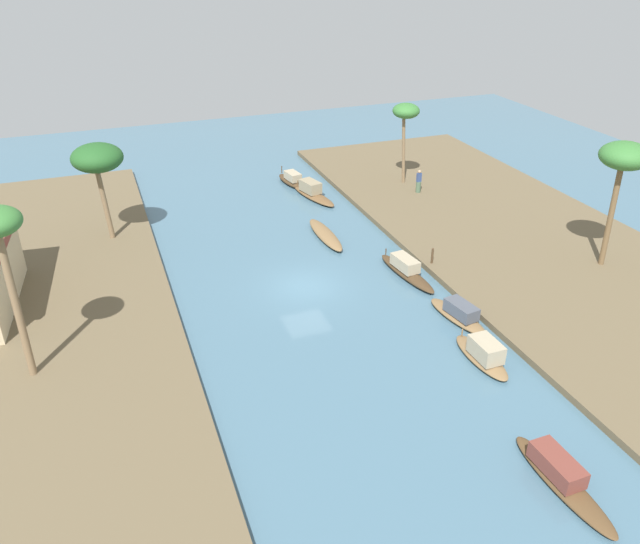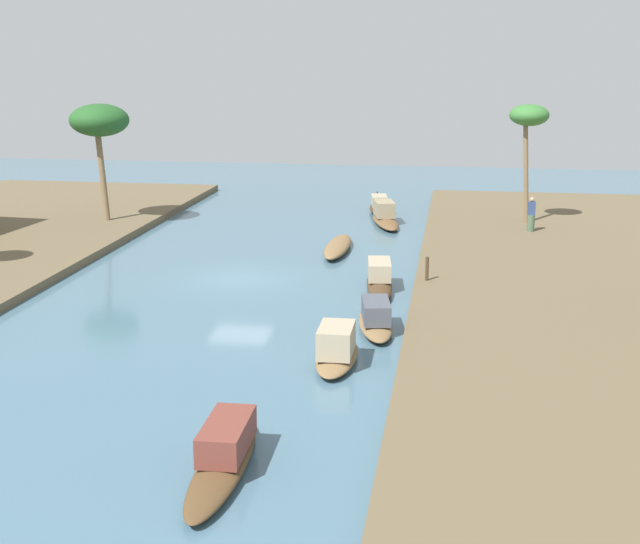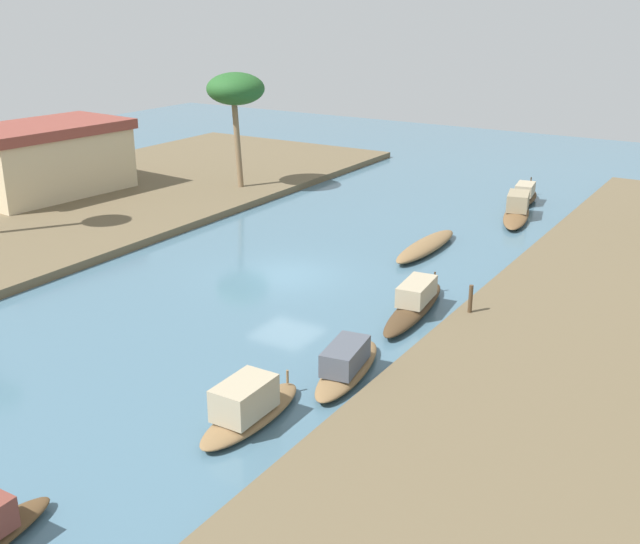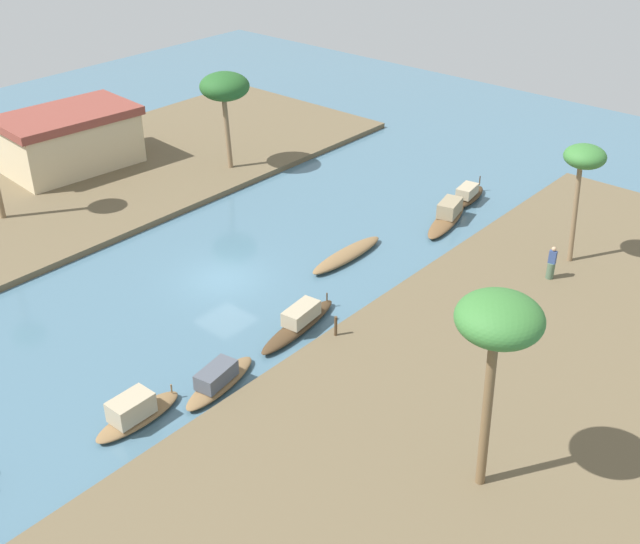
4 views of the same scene
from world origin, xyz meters
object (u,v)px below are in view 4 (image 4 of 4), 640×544
at_px(palm_tree_left_far, 584,160).
at_px(palm_tree_left_near, 499,324).
at_px(sampan_near_left_bank, 135,412).
at_px(mooring_post, 336,326).
at_px(sampan_open_hull, 299,322).
at_px(palm_tree_right_short, 225,88).
at_px(sampan_upstream_small, 347,255).
at_px(sampan_foreground, 219,380).
at_px(person_by_mooring, 551,266).
at_px(sampan_with_red_awning, 448,216).
at_px(riverside_building, 70,139).
at_px(sampan_with_tall_canopy, 468,195).

bearing_deg(palm_tree_left_far, palm_tree_left_near, -164.24).
bearing_deg(sampan_near_left_bank, mooring_post, -15.39).
bearing_deg(palm_tree_left_near, sampan_open_hull, 73.89).
xyz_separation_m(sampan_near_left_bank, palm_tree_right_short, (19.64, 15.44, 5.19)).
relative_size(sampan_upstream_small, sampan_foreground, 1.26).
bearing_deg(person_by_mooring, sampan_with_red_awning, -24.77).
xyz_separation_m(sampan_open_hull, sampan_upstream_small, (6.61, 2.58, -0.18)).
relative_size(person_by_mooring, riverside_building, 0.20).
bearing_deg(palm_tree_left_far, sampan_foreground, 161.81).
xyz_separation_m(mooring_post, palm_tree_left_far, (13.21, -4.66, 5.02)).
bearing_deg(sampan_open_hull, riverside_building, 73.71).
bearing_deg(person_by_mooring, mooring_post, 59.78).
bearing_deg(sampan_with_tall_canopy, sampan_foreground, 176.09).
bearing_deg(riverside_building, sampan_open_hull, -94.79).
bearing_deg(palm_tree_left_far, sampan_with_red_awning, 88.27).
xyz_separation_m(sampan_with_tall_canopy, mooring_post, (-16.72, -3.43, 0.43)).
xyz_separation_m(sampan_with_tall_canopy, palm_tree_left_near, (-20.31, -12.83, 6.45)).
distance_m(sampan_open_hull, sampan_upstream_small, 7.10).
xyz_separation_m(sampan_foreground, person_by_mooring, (16.46, -6.39, 0.67)).
relative_size(sampan_near_left_bank, palm_tree_left_near, 0.52).
height_order(sampan_open_hull, palm_tree_left_far, palm_tree_left_far).
xyz_separation_m(sampan_upstream_small, sampan_foreground, (-11.91, -2.92, 0.16)).
height_order(sampan_open_hull, mooring_post, mooring_post).
bearing_deg(palm_tree_left_near, sampan_with_red_awning, 35.63).
bearing_deg(palm_tree_left_far, riverside_building, 107.36).
relative_size(person_by_mooring, palm_tree_right_short, 0.28).
bearing_deg(palm_tree_left_near, sampan_upstream_small, 54.53).
bearing_deg(sampan_upstream_small, mooring_post, -144.41).
bearing_deg(sampan_upstream_small, palm_tree_left_far, -52.51).
relative_size(sampan_near_left_bank, sampan_foreground, 0.91).
height_order(person_by_mooring, mooring_post, person_by_mooring).
bearing_deg(sampan_with_red_awning, sampan_upstream_small, 153.43).
xyz_separation_m(sampan_open_hull, palm_tree_left_near, (-3.26, -11.28, 6.45)).
bearing_deg(riverside_building, sampan_upstream_small, -78.17).
distance_m(sampan_open_hull, sampan_foreground, 5.31).
bearing_deg(sampan_with_red_awning, palm_tree_right_short, 87.64).
height_order(sampan_with_red_awning, palm_tree_left_near, palm_tree_left_near).
bearing_deg(sampan_upstream_small, sampan_with_red_awning, -12.75).
bearing_deg(sampan_with_tall_canopy, palm_tree_right_short, 104.73).
relative_size(palm_tree_left_far, palm_tree_right_short, 1.00).
relative_size(mooring_post, palm_tree_right_short, 0.15).
bearing_deg(sampan_near_left_bank, palm_tree_left_near, -65.41).
bearing_deg(riverside_building, palm_tree_right_short, -44.03).
bearing_deg(sampan_foreground, sampan_near_left_bank, 156.85).
distance_m(sampan_open_hull, mooring_post, 1.95).
bearing_deg(riverside_building, sampan_with_tall_canopy, -54.62).
height_order(sampan_near_left_bank, palm_tree_right_short, palm_tree_right_short).
bearing_deg(sampan_open_hull, mooring_post, -86.49).
height_order(palm_tree_left_far, palm_tree_right_short, palm_tree_left_far).
bearing_deg(sampan_with_red_awning, palm_tree_left_far, -105.29).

